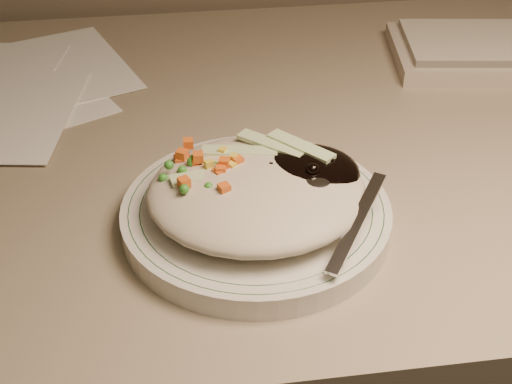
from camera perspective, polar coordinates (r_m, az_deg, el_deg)
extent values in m
cube|color=gray|center=(0.81, 5.62, 4.26)|extent=(1.40, 0.70, 0.04)
cylinder|color=silver|center=(0.64, 0.00, -1.89)|extent=(0.24, 0.24, 0.02)
torus|color=#144723|center=(0.64, 0.00, -1.17)|extent=(0.23, 0.23, 0.00)
torus|color=#144723|center=(0.64, 0.00, -1.17)|extent=(0.21, 0.21, 0.00)
ellipsoid|color=#AEA58D|center=(0.62, 0.06, 0.05)|extent=(0.19, 0.18, 0.04)
ellipsoid|color=black|center=(0.64, 3.90, 1.51)|extent=(0.10, 0.09, 0.03)
ellipsoid|color=orange|center=(0.63, -4.24, 0.90)|extent=(0.08, 0.08, 0.02)
sphere|color=black|center=(0.62, 1.19, 1.92)|extent=(0.01, 0.01, 0.01)
sphere|color=black|center=(0.63, 3.69, 2.42)|extent=(0.01, 0.01, 0.01)
sphere|color=black|center=(0.63, 5.86, 2.51)|extent=(0.01, 0.01, 0.01)
sphere|color=black|center=(0.64, 4.97, 2.68)|extent=(0.01, 0.01, 0.01)
sphere|color=black|center=(0.61, 4.55, 1.78)|extent=(0.01, 0.01, 0.01)
sphere|color=black|center=(0.63, 3.59, 2.05)|extent=(0.01, 0.01, 0.01)
sphere|color=black|center=(0.64, 4.39, 2.64)|extent=(0.01, 0.01, 0.01)
cube|color=#E05C18|center=(0.63, -4.65, 2.80)|extent=(0.01, 0.01, 0.01)
cube|color=#E05C18|center=(0.61, -3.02, 0.98)|extent=(0.01, 0.01, 0.01)
cube|color=#E05C18|center=(0.64, -5.95, 3.02)|extent=(0.01, 0.01, 0.01)
cube|color=#E05C18|center=(0.62, -2.56, 2.36)|extent=(0.01, 0.01, 0.01)
cube|color=#E05C18|center=(0.61, -2.83, 1.77)|extent=(0.01, 0.01, 0.01)
cube|color=#E05C18|center=(0.65, -6.11, 2.61)|extent=(0.01, 0.01, 0.01)
cube|color=#E05C18|center=(0.63, -4.87, 2.53)|extent=(0.01, 0.01, 0.01)
cube|color=#E05C18|center=(0.61, -2.98, 1.51)|extent=(0.01, 0.01, 0.01)
cube|color=#E05C18|center=(0.62, -1.50, 2.47)|extent=(0.01, 0.01, 0.01)
cube|color=#E05C18|center=(0.64, -5.44, 3.89)|extent=(0.01, 0.01, 0.01)
cube|color=#E05C18|center=(0.60, -5.78, 0.78)|extent=(0.01, 0.01, 0.01)
cube|color=#E05C18|center=(0.59, -2.56, 0.27)|extent=(0.01, 0.01, 0.01)
cube|color=#E05C18|center=(0.61, -6.26, 0.84)|extent=(0.01, 0.01, 0.01)
cube|color=#E05C18|center=(0.64, -6.02, 2.41)|extent=(0.01, 0.01, 0.01)
sphere|color=#388C28|center=(0.62, -2.94, 1.88)|extent=(0.01, 0.01, 0.01)
sphere|color=#388C28|center=(0.59, -5.76, 0.23)|extent=(0.01, 0.01, 0.01)
sphere|color=#388C28|center=(0.62, -5.91, 1.75)|extent=(0.01, 0.01, 0.01)
sphere|color=#388C28|center=(0.62, -6.99, 2.16)|extent=(0.01, 0.01, 0.01)
sphere|color=#388C28|center=(0.63, -3.25, 2.08)|extent=(0.01, 0.01, 0.01)
sphere|color=#388C28|center=(0.61, -2.34, 0.20)|extent=(0.01, 0.01, 0.01)
sphere|color=#388C28|center=(0.62, -4.28, 1.30)|extent=(0.01, 0.01, 0.01)
sphere|color=#388C28|center=(0.61, -4.78, 0.19)|extent=(0.01, 0.01, 0.01)
sphere|color=#388C28|center=(0.62, -7.43, 1.11)|extent=(0.01, 0.01, 0.01)
sphere|color=#388C28|center=(0.63, -4.99, 2.64)|extent=(0.01, 0.01, 0.01)
sphere|color=#388C28|center=(0.63, -5.18, 2.45)|extent=(0.01, 0.01, 0.01)
sphere|color=#388C28|center=(0.61, -5.77, 0.84)|extent=(0.01, 0.01, 0.01)
sphere|color=#388C28|center=(0.60, -3.80, 0.40)|extent=(0.01, 0.01, 0.01)
sphere|color=#388C28|center=(0.64, -1.31, 2.96)|extent=(0.01, 0.01, 0.01)
cube|color=yellow|center=(0.63, -3.37, 2.08)|extent=(0.01, 0.01, 0.01)
cube|color=yellow|center=(0.62, -1.96, 2.06)|extent=(0.01, 0.01, 0.01)
cube|color=yellow|center=(0.63, -4.37, 2.13)|extent=(0.01, 0.01, 0.01)
cube|color=yellow|center=(0.62, -3.80, 2.22)|extent=(0.01, 0.01, 0.01)
cube|color=yellow|center=(0.62, -4.26, 1.19)|extent=(0.01, 0.01, 0.01)
cube|color=yellow|center=(0.63, -1.81, 2.73)|extent=(0.01, 0.01, 0.01)
cube|color=yellow|center=(0.64, -2.68, 3.25)|extent=(0.01, 0.01, 0.01)
cube|color=yellow|center=(0.62, -3.38, 1.20)|extent=(0.01, 0.01, 0.01)
cube|color=#B2D18C|center=(0.64, -1.32, 3.26)|extent=(0.07, 0.03, 0.00)
cube|color=#B2D18C|center=(0.65, 1.26, 3.84)|extent=(0.06, 0.06, 0.00)
cube|color=#B2D18C|center=(0.62, -3.76, 1.40)|extent=(0.07, 0.03, 0.00)
cube|color=#B2D18C|center=(0.64, 3.61, 3.69)|extent=(0.06, 0.06, 0.00)
cube|color=#B2D18C|center=(0.61, 0.60, 0.64)|extent=(0.07, 0.04, 0.00)
ellipsoid|color=silver|center=(0.61, 4.60, 1.00)|extent=(0.05, 0.06, 0.01)
cube|color=silver|center=(0.59, 8.09, -2.37)|extent=(0.07, 0.10, 0.03)
cube|color=white|center=(0.94, -19.65, 8.45)|extent=(0.35, 0.30, 0.00)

